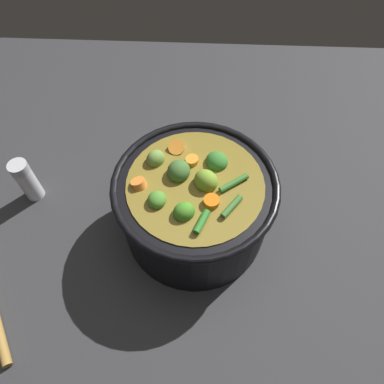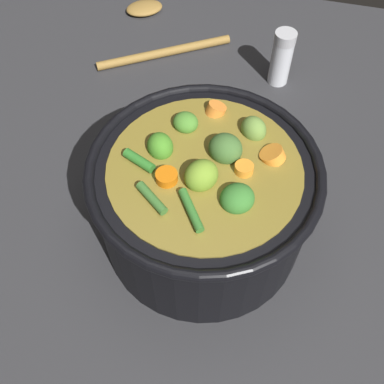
% 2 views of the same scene
% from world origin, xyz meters
% --- Properties ---
extents(ground_plane, '(1.10, 1.10, 0.00)m').
position_xyz_m(ground_plane, '(0.00, 0.00, 0.00)').
color(ground_plane, '#2D2D30').
extents(cooking_pot, '(0.25, 0.25, 0.15)m').
position_xyz_m(cooking_pot, '(0.00, 0.00, 0.07)').
color(cooking_pot, black).
rests_on(cooking_pot, ground_plane).
extents(wooden_spoon, '(0.21, 0.22, 0.02)m').
position_xyz_m(wooden_spoon, '(-0.18, 0.37, 0.01)').
color(wooden_spoon, olive).
rests_on(wooden_spoon, ground_plane).
extents(salt_shaker, '(0.03, 0.03, 0.09)m').
position_xyz_m(salt_shaker, '(0.05, 0.30, 0.05)').
color(salt_shaker, silver).
rests_on(salt_shaker, ground_plane).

